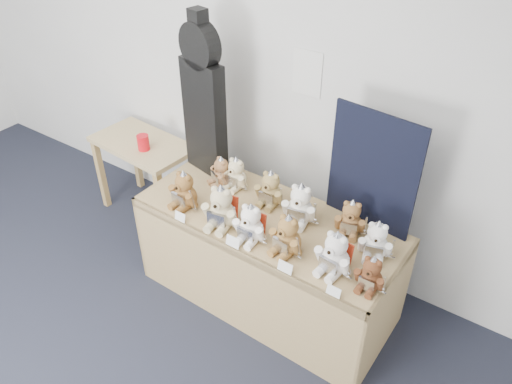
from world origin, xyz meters
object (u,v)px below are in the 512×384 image
Objects in this scene: teddy_front_far_left at (184,191)px; teddy_front_centre at (251,225)px; teddy_front_far_right at (335,255)px; teddy_back_far_left at (221,173)px; teddy_back_right at (351,219)px; teddy_back_centre_right at (300,206)px; teddy_front_right at (287,236)px; teddy_back_centre_left at (270,190)px; guitar_case at (203,98)px; red_cup at (143,143)px; display_table at (262,242)px; teddy_back_left at (236,175)px; teddy_back_end at (376,242)px; teddy_front_end at (371,275)px; teddy_front_left at (221,209)px; side_table at (144,155)px.

teddy_front_centre is (0.55, -0.03, -0.00)m from teddy_front_far_left.
teddy_back_far_left is at bearing 168.91° from teddy_front_far_right.
teddy_back_right reaches higher than teddy_back_far_left.
teddy_back_centre_right is at bearing 26.90° from teddy_front_far_left.
teddy_front_right is 1.04× the size of teddy_back_centre_left.
teddy_front_right is 0.96× the size of teddy_front_far_right.
guitar_case reaches higher than teddy_back_far_left.
teddy_back_centre_left is at bearing -2.77° from red_cup.
display_table is 6.88× the size of teddy_back_left.
teddy_back_centre_left is 1.16× the size of teddy_back_far_left.
teddy_back_right is (1.01, 0.36, -0.01)m from teddy_front_far_left.
display_table is 6.52× the size of teddy_back_end.
teddy_front_centre is 0.98× the size of teddy_front_right.
teddy_front_end is at bearing -25.10° from teddy_back_centre_left.
teddy_front_left is (-0.20, -0.15, 0.28)m from display_table.
red_cup is at bearing -32.79° from side_table.
teddy_front_right is at bearing -166.15° from teddy_back_end.
teddy_back_left is at bearing 163.69° from teddy_back_right.
teddy_back_right is (1.78, -0.03, 0.06)m from red_cup.
guitar_case is 0.97m from teddy_back_centre_right.
teddy_back_far_left is (-0.48, 0.20, 0.25)m from display_table.
teddy_back_centre_left is (0.45, 0.33, -0.00)m from teddy_front_far_left.
teddy_front_far_right reaches higher than teddy_back_far_left.
teddy_front_far_right reaches higher than teddy_front_right.
teddy_back_far_left reaches higher than red_cup.
teddy_back_end is at bearing -4.09° from red_cup.
teddy_front_end is at bearing -7.61° from side_table.
teddy_front_left is at bearing -113.56° from teddy_back_centre_left.
teddy_back_far_left is (-0.97, -0.03, -0.01)m from teddy_back_right.
teddy_back_centre_left is 0.78m from teddy_back_end.
teddy_back_end is (1.07, -0.11, 0.01)m from teddy_back_left.
teddy_front_far_left is 0.39m from teddy_back_left.
teddy_back_left is at bearing 148.74° from display_table.
teddy_front_far_right is (1.23, -0.42, -0.44)m from guitar_case.
side_table is 2.22m from teddy_front_end.
red_cup is 0.44× the size of teddy_front_far_left.
teddy_back_centre_right is (0.18, 0.16, 0.28)m from display_table.
teddy_front_end is (1.30, -0.00, -0.02)m from teddy_front_far_left.
teddy_back_right is (1.17, -0.07, -0.46)m from guitar_case.
teddy_front_left is at bearing -169.08° from teddy_front_right.
teddy_front_end is 0.46m from teddy_back_right.
teddy_front_right is at bearing -171.58° from teddy_front_far_right.
red_cup is 1.38m from teddy_front_centre.
teddy_front_far_left is 1.25m from teddy_back_end.
teddy_front_centre is at bearing 1.45° from teddy_front_far_left.
display_table is 0.60m from teddy_back_right.
teddy_front_left is at bearing 0.67° from teddy_front_far_left.
teddy_front_far_left is at bearing 166.78° from teddy_front_left.
red_cup is 1.60m from teddy_front_right.
side_table is 1.89m from teddy_back_right.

